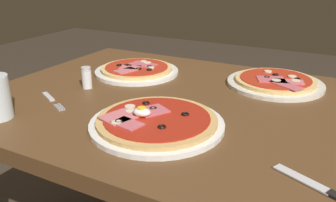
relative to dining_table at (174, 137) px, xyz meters
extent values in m
cube|color=brown|center=(0.00, 0.00, 0.10)|extent=(1.10, 0.85, 0.04)
cylinder|color=#3C2715|center=(-0.49, 0.37, -0.27)|extent=(0.07, 0.07, 0.71)
cylinder|color=white|center=(0.05, -0.18, 0.13)|extent=(0.32, 0.32, 0.01)
cylinder|color=tan|center=(0.05, -0.18, 0.14)|extent=(0.29, 0.29, 0.01)
cylinder|color=#A82314|center=(0.05, -0.18, 0.14)|extent=(0.25, 0.25, 0.00)
torus|color=black|center=(0.08, -0.23, 0.15)|extent=(0.02, 0.02, 0.00)
torus|color=black|center=(-0.02, -0.12, 0.15)|extent=(0.02, 0.02, 0.00)
torus|color=black|center=(0.01, -0.14, 0.15)|extent=(0.02, 0.02, 0.00)
torus|color=black|center=(0.00, -0.20, 0.15)|extent=(0.02, 0.02, 0.00)
torus|color=black|center=(0.10, -0.14, 0.15)|extent=(0.02, 0.02, 0.00)
torus|color=black|center=(-0.02, -0.25, 0.15)|extent=(0.02, 0.02, 0.00)
cube|color=#D16B70|center=(-0.03, -0.22, 0.15)|extent=(0.09, 0.10, 0.00)
cube|color=#C65B66|center=(0.01, -0.25, 0.15)|extent=(0.08, 0.06, 0.00)
cube|color=#C65B66|center=(0.02, -0.16, 0.15)|extent=(0.09, 0.09, 0.00)
cylinder|color=beige|center=(-0.02, -0.26, 0.15)|extent=(0.02, 0.02, 0.00)
cylinder|color=beige|center=(-0.04, -0.16, 0.15)|extent=(0.03, 0.03, 0.00)
cylinder|color=beige|center=(-0.03, -0.19, 0.15)|extent=(0.02, 0.02, 0.00)
ellipsoid|color=white|center=(0.01, -0.19, 0.16)|extent=(0.04, 0.03, 0.02)
cylinder|color=yellow|center=(0.01, -0.19, 0.17)|extent=(0.02, 0.02, 0.00)
cylinder|color=white|center=(-0.23, 0.16, 0.13)|extent=(0.29, 0.29, 0.01)
cylinder|color=#DBB26B|center=(-0.23, 0.16, 0.14)|extent=(0.25, 0.25, 0.01)
cylinder|color=#B72D19|center=(-0.23, 0.16, 0.14)|extent=(0.22, 0.22, 0.00)
torus|color=black|center=(-0.26, 0.15, 0.15)|extent=(0.02, 0.02, 0.00)
torus|color=black|center=(-0.17, 0.14, 0.15)|extent=(0.02, 0.02, 0.00)
torus|color=black|center=(-0.25, 0.15, 0.15)|extent=(0.02, 0.02, 0.00)
torus|color=black|center=(-0.20, 0.13, 0.15)|extent=(0.02, 0.02, 0.00)
torus|color=black|center=(-0.19, 0.17, 0.15)|extent=(0.02, 0.02, 0.00)
torus|color=black|center=(-0.29, 0.14, 0.15)|extent=(0.02, 0.02, 0.00)
cube|color=#D16B70|center=(-0.23, 0.10, 0.15)|extent=(0.07, 0.08, 0.00)
cube|color=#D16B70|center=(-0.24, 0.13, 0.15)|extent=(0.08, 0.07, 0.00)
cube|color=#C65B66|center=(-0.22, 0.19, 0.15)|extent=(0.10, 0.07, 0.00)
cylinder|color=beige|center=(-0.24, 0.22, 0.15)|extent=(0.02, 0.02, 0.00)
cylinder|color=beige|center=(-0.17, 0.16, 0.15)|extent=(0.02, 0.02, 0.00)
cylinder|color=beige|center=(-0.21, 0.21, 0.15)|extent=(0.03, 0.03, 0.00)
cylinder|color=silver|center=(0.23, 0.25, 0.13)|extent=(0.30, 0.30, 0.01)
cylinder|color=#DBB26B|center=(0.23, 0.25, 0.14)|extent=(0.25, 0.25, 0.01)
cylinder|color=#B72D19|center=(0.23, 0.25, 0.14)|extent=(0.22, 0.22, 0.00)
torus|color=black|center=(0.29, 0.27, 0.15)|extent=(0.02, 0.02, 0.00)
torus|color=black|center=(0.22, 0.28, 0.15)|extent=(0.02, 0.02, 0.00)
torus|color=black|center=(0.20, 0.24, 0.15)|extent=(0.02, 0.02, 0.00)
cube|color=#D16B70|center=(0.27, 0.23, 0.15)|extent=(0.09, 0.07, 0.00)
cube|color=#C65B66|center=(0.22, 0.23, 0.15)|extent=(0.10, 0.09, 0.00)
cube|color=#C65B66|center=(0.27, 0.19, 0.15)|extent=(0.11, 0.08, 0.00)
cylinder|color=beige|center=(0.27, 0.29, 0.15)|extent=(0.03, 0.03, 0.00)
cylinder|color=beige|center=(0.24, 0.22, 0.15)|extent=(0.03, 0.03, 0.00)
cylinder|color=beige|center=(0.19, 0.30, 0.15)|extent=(0.02, 0.02, 0.00)
cylinder|color=beige|center=(0.29, 0.25, 0.15)|extent=(0.03, 0.03, 0.00)
cube|color=silver|center=(-0.33, -0.16, 0.12)|extent=(0.07, 0.05, 0.00)
cube|color=silver|center=(-0.24, -0.21, 0.12)|extent=(0.04, 0.02, 0.00)
cube|color=silver|center=(-0.24, -0.21, 0.12)|extent=(0.04, 0.02, 0.00)
cube|color=silver|center=(-0.24, -0.20, 0.12)|extent=(0.04, 0.02, 0.00)
cube|color=silver|center=(-0.24, -0.20, 0.12)|extent=(0.04, 0.02, 0.00)
cube|color=silver|center=(0.39, -0.25, 0.12)|extent=(0.11, 0.06, 0.00)
cylinder|color=white|center=(-0.28, -0.04, 0.15)|extent=(0.03, 0.03, 0.05)
cylinder|color=silver|center=(-0.28, -0.04, 0.18)|extent=(0.03, 0.03, 0.01)
camera|label=1|loc=(0.43, -0.85, 0.49)|focal=38.28mm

